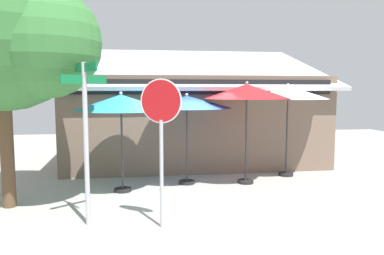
{
  "coord_description": "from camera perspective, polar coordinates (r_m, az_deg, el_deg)",
  "views": [
    {
      "loc": [
        -1.07,
        -8.1,
        2.56
      ],
      "look_at": [
        0.23,
        1.2,
        1.6
      ],
      "focal_mm": 33.98,
      "sensor_mm": 36.0,
      "label": 1
    }
  ],
  "objects": [
    {
      "name": "ground_plane",
      "position": [
        8.58,
        -0.44,
        -11.88
      ],
      "size": [
        28.0,
        28.0,
        0.1
      ],
      "primitive_type": "cube",
      "color": "#9E9B93"
    },
    {
      "name": "cafe_building",
      "position": [
        13.5,
        -0.09,
        1.74
      ],
      "size": [
        9.04,
        5.75,
        4.29
      ],
      "color": "#705B4C",
      "rests_on": "ground"
    },
    {
      "name": "street_sign_post",
      "position": [
        7.05,
        -16.38,
        0.21
      ],
      "size": [
        0.75,
        0.8,
        3.08
      ],
      "color": "#A8AAB2",
      "rests_on": "ground"
    },
    {
      "name": "stop_sign",
      "position": [
        6.67,
        -4.87,
        0.63
      ],
      "size": [
        0.73,
        0.39,
        2.78
      ],
      "color": "#A8AAB2",
      "rests_on": "ground"
    },
    {
      "name": "patio_umbrella_teal_left",
      "position": [
        9.21,
        -11.07,
        3.77
      ],
      "size": [
        2.32,
        2.32,
        2.53
      ],
      "color": "black",
      "rests_on": "ground"
    },
    {
      "name": "patio_umbrella_royal_blue_center",
      "position": [
        9.82,
        -0.83,
        3.93
      ],
      "size": [
        2.41,
        2.41,
        2.49
      ],
      "color": "black",
      "rests_on": "ground"
    },
    {
      "name": "patio_umbrella_crimson_right",
      "position": [
        9.98,
        8.59,
        5.51
      ],
      "size": [
        2.34,
        2.34,
        2.8
      ],
      "color": "black",
      "rests_on": "ground"
    },
    {
      "name": "patio_umbrella_ivory_far_right",
      "position": [
        11.13,
        14.82,
        5.25
      ],
      "size": [
        2.36,
        2.36,
        2.77
      ],
      "color": "black",
      "rests_on": "ground"
    },
    {
      "name": "shade_tree",
      "position": [
        8.72,
        -26.72,
        13.45
      ],
      "size": [
        3.92,
        3.57,
        5.68
      ],
      "color": "brown",
      "rests_on": "ground"
    }
  ]
}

